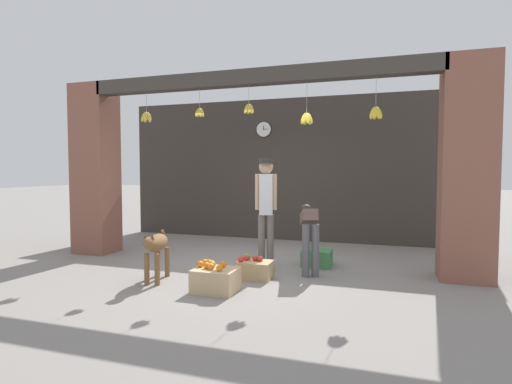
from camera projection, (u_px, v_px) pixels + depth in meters
name	position (u px, v px, depth m)	size (l,w,h in m)	color
ground_plane	(248.00, 268.00, 6.35)	(60.00, 60.00, 0.00)	gray
shop_back_wall	(288.00, 170.00, 8.87)	(7.59, 0.12, 3.14)	#38332D
shop_pillar_left	(96.00, 170.00, 7.51)	(0.70, 0.60, 3.14)	brown
shop_pillar_right	(467.00, 169.00, 5.58)	(0.70, 0.60, 3.14)	brown
storefront_awning	(251.00, 80.00, 6.30)	(5.69, 0.27, 0.89)	#3D3833
dog	(156.00, 247.00, 5.57)	(0.37, 0.87, 0.71)	brown
shopkeeper	(266.00, 203.00, 6.27)	(0.34, 0.30, 1.74)	#6B665B
worker_stooping	(309.00, 229.00, 5.99)	(0.40, 0.77, 1.01)	#56565B
fruit_crate_oranges	(216.00, 279.00, 5.12)	(0.55, 0.44, 0.38)	tan
fruit_crate_apples	(255.00, 269.00, 5.73)	(0.49, 0.36, 0.33)	tan
produce_box_green	(317.00, 258.00, 6.49)	(0.47, 0.42, 0.27)	#42844C
water_bottle	(200.00, 271.00, 5.73)	(0.06, 0.06, 0.23)	#38934C
wall_clock	(264.00, 129.00, 8.92)	(0.35, 0.03, 0.35)	black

